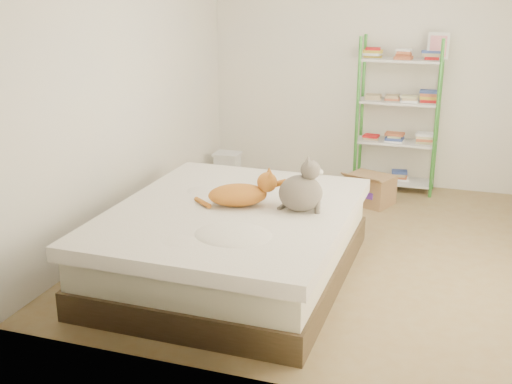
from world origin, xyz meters
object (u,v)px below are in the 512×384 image
at_px(bed, 232,242).
at_px(orange_cat, 238,192).
at_px(cardboard_box, 370,189).
at_px(grey_cat, 301,185).
at_px(shelf_unit, 399,112).
at_px(white_bin, 227,166).

bearing_deg(bed, orange_cat, 73.32).
bearing_deg(bed, cardboard_box, 70.34).
height_order(orange_cat, grey_cat, grey_cat).
height_order(grey_cat, cardboard_box, grey_cat).
relative_size(bed, shelf_unit, 1.29).
bearing_deg(cardboard_box, shelf_unit, 93.25).
bearing_deg(white_bin, grey_cat, -57.21).
relative_size(grey_cat, white_bin, 1.23).
height_order(orange_cat, shelf_unit, shelf_unit).
xyz_separation_m(bed, shelf_unit, (0.95, 2.68, 0.61)).
xyz_separation_m(bed, orange_cat, (0.02, 0.08, 0.40)).
bearing_deg(grey_cat, orange_cat, 79.75).
distance_m(grey_cat, white_bin, 2.80).
bearing_deg(cardboard_box, grey_cat, -76.69).
bearing_deg(orange_cat, bed, -131.75).
bearing_deg(orange_cat, shelf_unit, 45.83).
height_order(grey_cat, white_bin, grey_cat).
height_order(bed, grey_cat, grey_cat).
bearing_deg(bed, grey_cat, 12.75).
relative_size(shelf_unit, white_bin, 5.20).
bearing_deg(shelf_unit, cardboard_box, -107.24).
distance_m(bed, cardboard_box, 2.24).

